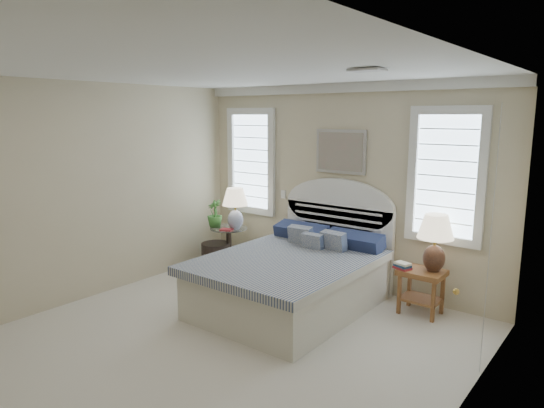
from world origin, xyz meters
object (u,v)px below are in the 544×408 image
at_px(nightstand_right, 422,282).
at_px(lamp_right, 435,236).
at_px(side_table_left, 229,243).
at_px(bed, 296,275).
at_px(floor_pot, 216,256).
at_px(lamp_left, 235,204).

bearing_deg(nightstand_right, lamp_right, 28.32).
bearing_deg(side_table_left, nightstand_right, 1.94).
relative_size(bed, nightstand_right, 4.29).
height_order(side_table_left, nightstand_right, side_table_left).
distance_m(bed, side_table_left, 1.75).
height_order(side_table_left, floor_pot, side_table_left).
distance_m(side_table_left, lamp_right, 3.11).
relative_size(nightstand_right, floor_pot, 1.23).
height_order(bed, nightstand_right, bed).
bearing_deg(nightstand_right, floor_pot, -175.58).
xyz_separation_m(side_table_left, lamp_right, (3.06, 0.16, 0.55)).
bearing_deg(floor_pot, lamp_right, 5.29).
bearing_deg(lamp_left, bed, -21.34).
xyz_separation_m(floor_pot, lamp_right, (3.20, 0.30, 0.74)).
bearing_deg(lamp_right, bed, -151.94).
distance_m(floor_pot, lamp_right, 3.30).
distance_m(lamp_left, lamp_right, 2.92).
xyz_separation_m(nightstand_right, lamp_left, (-2.81, -0.10, 0.62)).
relative_size(bed, floor_pot, 5.27).
height_order(bed, lamp_right, bed).
relative_size(floor_pot, lamp_left, 0.70).
bearing_deg(lamp_left, nightstand_right, 2.10).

